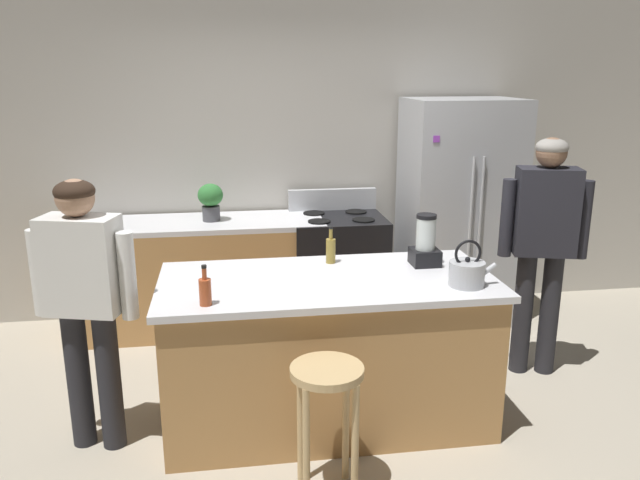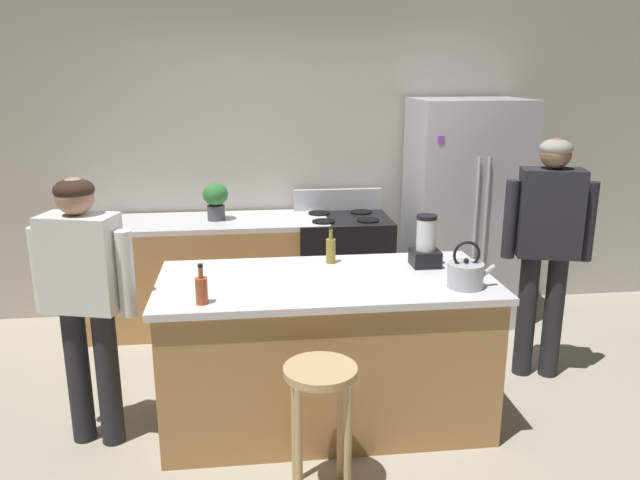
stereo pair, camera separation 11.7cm
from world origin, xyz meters
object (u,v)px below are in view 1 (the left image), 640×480
(bar_stool, at_px, (327,398))
(blender_appliance, at_px, (425,244))
(person_by_sink_right, at_px, (544,235))
(tea_kettle, at_px, (467,272))
(potted_plant, at_px, (211,200))
(bottle_cooking_sauce, at_px, (205,291))
(stove_range, at_px, (338,269))
(person_by_island_left, at_px, (85,291))
(bottle_vinegar, at_px, (331,250))
(refrigerator, at_px, (458,212))
(kitchen_island, at_px, (327,350))

(bar_stool, height_order, blender_appliance, blender_appliance)
(blender_appliance, bearing_deg, person_by_sink_right, 14.81)
(person_by_sink_right, relative_size, tea_kettle, 6.03)
(potted_plant, xyz_separation_m, bottle_cooking_sauce, (0.00, -1.88, -0.09))
(person_by_sink_right, xyz_separation_m, blender_appliance, (-0.91, -0.24, 0.04))
(bottle_cooking_sauce, bearing_deg, bar_stool, -33.91)
(person_by_sink_right, bearing_deg, potted_plant, 153.01)
(blender_appliance, bearing_deg, potted_plant, 133.94)
(stove_range, xyz_separation_m, blender_appliance, (0.30, -1.35, 0.58))
(person_by_island_left, height_order, person_by_sink_right, person_by_sink_right)
(bottle_vinegar, height_order, tea_kettle, tea_kettle)
(refrigerator, bearing_deg, bar_stool, -123.75)
(tea_kettle, bearing_deg, person_by_island_left, 175.41)
(potted_plant, xyz_separation_m, tea_kettle, (1.44, -1.79, -0.09))
(kitchen_island, distance_m, refrigerator, 2.08)
(stove_range, bearing_deg, person_by_island_left, -136.36)
(refrigerator, xyz_separation_m, blender_appliance, (-0.72, -1.33, 0.12))
(bottle_vinegar, bearing_deg, stove_range, 77.68)
(bar_stool, relative_size, bottle_vinegar, 3.00)
(tea_kettle, bearing_deg, bottle_cooking_sauce, -176.67)
(stove_range, bearing_deg, potted_plant, 178.57)
(blender_appliance, xyz_separation_m, bottle_vinegar, (-0.57, 0.13, -0.05))
(refrigerator, xyz_separation_m, potted_plant, (-2.05, 0.05, 0.16))
(bar_stool, xyz_separation_m, bottle_vinegar, (0.19, 1.01, 0.45))
(bar_stool, relative_size, tea_kettle, 2.57)
(person_by_island_left, bearing_deg, stove_range, 43.64)
(bar_stool, distance_m, potted_plant, 2.39)
(stove_range, distance_m, tea_kettle, 1.89)
(refrigerator, bearing_deg, bottle_vinegar, -137.01)
(person_by_island_left, xyz_separation_m, tea_kettle, (2.09, -0.17, 0.06))
(refrigerator, relative_size, bottle_cooking_sauce, 8.61)
(refrigerator, xyz_separation_m, person_by_island_left, (-2.70, -1.57, 0.00))
(refrigerator, relative_size, potted_plant, 6.20)
(person_by_island_left, bearing_deg, person_by_sink_right, 9.51)
(potted_plant, relative_size, bottle_vinegar, 1.27)
(kitchen_island, height_order, bottle_vinegar, bottle_vinegar)
(potted_plant, distance_m, bottle_cooking_sauce, 1.88)
(bar_stool, bearing_deg, tea_kettle, 28.32)
(refrigerator, distance_m, bottle_vinegar, 1.77)
(blender_appliance, bearing_deg, bar_stool, -130.69)
(blender_appliance, bearing_deg, kitchen_island, -165.13)
(bar_stool, relative_size, potted_plant, 2.36)
(potted_plant, height_order, blender_appliance, blender_appliance)
(person_by_island_left, distance_m, bottle_cooking_sauce, 0.70)
(bar_stool, height_order, tea_kettle, tea_kettle)
(potted_plant, bearing_deg, blender_appliance, -46.06)
(kitchen_island, distance_m, stove_range, 1.56)
(bar_stool, bearing_deg, bottle_vinegar, 79.53)
(stove_range, relative_size, bar_stool, 1.54)
(bottle_vinegar, bearing_deg, bottle_cooking_sauce, -140.62)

